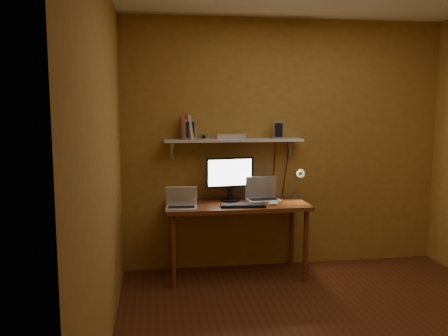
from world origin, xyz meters
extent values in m
cube|color=#532815|center=(0.00, 0.00, -0.01)|extent=(3.40, 3.20, 0.02)
cube|color=#AF7C35|center=(0.00, 1.61, 1.30)|extent=(3.40, 0.02, 2.60)
cube|color=#AF7C35|center=(-1.71, 0.00, 1.30)|extent=(0.02, 3.20, 2.60)
cube|color=brown|center=(-0.57, 1.28, 0.73)|extent=(1.40, 0.60, 0.04)
cylinder|color=brown|center=(-1.21, 1.04, 0.35)|extent=(0.05, 0.05, 0.71)
cylinder|color=brown|center=(0.07, 1.04, 0.35)|extent=(0.05, 0.05, 0.71)
cylinder|color=brown|center=(-1.21, 1.52, 0.35)|extent=(0.05, 0.05, 0.71)
cylinder|color=brown|center=(0.07, 1.52, 0.35)|extent=(0.05, 0.05, 0.71)
cube|color=silver|center=(-0.57, 1.47, 1.36)|extent=(1.40, 0.25, 0.02)
cube|color=silver|center=(-1.19, 1.58, 1.26)|extent=(0.03, 0.03, 0.18)
cube|color=silver|center=(0.05, 1.58, 1.26)|extent=(0.03, 0.03, 0.18)
cylinder|color=black|center=(-0.62, 1.41, 0.76)|extent=(0.23, 0.23, 0.02)
cube|color=black|center=(-0.62, 1.41, 0.83)|extent=(0.05, 0.04, 0.15)
cube|color=black|center=(-0.62, 1.41, 1.04)|extent=(0.49, 0.10, 0.30)
cube|color=white|center=(-0.62, 1.40, 1.04)|extent=(0.45, 0.07, 0.26)
cube|color=gray|center=(-0.29, 1.34, 0.76)|extent=(0.34, 0.25, 0.02)
cube|color=black|center=(-0.29, 1.34, 0.77)|extent=(0.29, 0.15, 0.00)
cube|color=gray|center=(-0.29, 1.43, 0.88)|extent=(0.33, 0.09, 0.23)
cube|color=#121639|center=(-0.29, 1.43, 0.88)|extent=(0.29, 0.07, 0.19)
cube|color=silver|center=(-1.13, 1.09, 0.76)|extent=(0.31, 0.23, 0.02)
cube|color=black|center=(-1.13, 1.09, 0.77)|extent=(0.26, 0.13, 0.00)
cube|color=silver|center=(-1.12, 1.15, 0.86)|extent=(0.30, 0.11, 0.19)
cube|color=black|center=(-1.12, 1.15, 0.86)|extent=(0.26, 0.09, 0.16)
cube|color=black|center=(-0.54, 1.12, 0.76)|extent=(0.44, 0.18, 0.02)
ellipsoid|color=silver|center=(-0.23, 1.13, 0.77)|extent=(0.11, 0.09, 0.04)
cube|color=silver|center=(0.09, 1.52, 0.74)|extent=(0.05, 0.06, 0.08)
cylinder|color=silver|center=(0.09, 1.52, 0.89)|extent=(0.02, 0.02, 0.28)
cylinder|color=silver|center=(0.09, 1.44, 1.03)|extent=(0.01, 0.16, 0.01)
cone|color=silver|center=(0.09, 1.36, 1.03)|extent=(0.09, 0.09, 0.09)
sphere|color=#FFE0A5|center=(0.09, 1.34, 1.03)|extent=(0.04, 0.04, 0.04)
cube|color=gray|center=(-1.03, 1.48, 1.48)|extent=(0.14, 0.14, 0.20)
cube|color=gray|center=(-0.11, 1.46, 1.46)|extent=(0.12, 0.12, 0.18)
cube|color=#DF4A32|center=(-1.07, 1.50, 1.49)|extent=(0.06, 0.17, 0.24)
cube|color=maroon|center=(-1.03, 1.50, 1.49)|extent=(0.07, 0.17, 0.24)
cube|color=beige|center=(-1.00, 1.50, 1.49)|extent=(0.08, 0.17, 0.24)
cube|color=silver|center=(-0.89, 1.41, 1.40)|extent=(0.10, 0.06, 0.06)
cylinder|color=black|center=(-0.89, 1.40, 1.40)|extent=(0.04, 0.03, 0.03)
cube|color=silver|center=(-0.59, 1.47, 1.40)|extent=(0.31, 0.24, 0.05)
camera|label=1|loc=(-1.36, -3.25, 1.71)|focal=38.00mm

